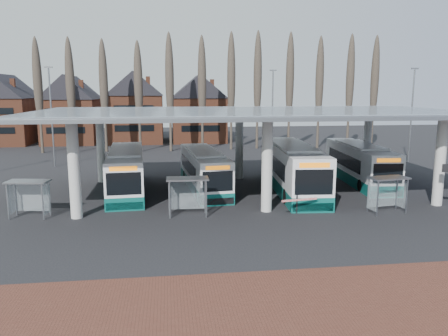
{
  "coord_description": "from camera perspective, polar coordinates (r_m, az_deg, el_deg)",
  "views": [
    {
      "loc": [
        -6.3,
        -24.57,
        7.77
      ],
      "look_at": [
        -2.21,
        7.0,
        2.12
      ],
      "focal_mm": 35.0,
      "sensor_mm": 36.0,
      "label": 1
    }
  ],
  "objects": [
    {
      "name": "bus_2",
      "position": [
        34.78,
        8.9,
        -0.06
      ],
      "size": [
        3.82,
        13.39,
        3.67
      ],
      "rotation": [
        0.0,
        0.0,
        -0.08
      ],
      "color": "white",
      "rests_on": "ground"
    },
    {
      "name": "ground",
      "position": [
        26.53,
        6.74,
        -7.05
      ],
      "size": [
        140.0,
        140.0,
        0.0
      ],
      "primitive_type": "plane",
      "color": "black",
      "rests_on": "ground"
    },
    {
      "name": "townhouse_row",
      "position": [
        69.24,
        -15.38,
        8.19
      ],
      "size": [
        36.8,
        10.3,
        12.25
      ],
      "color": "brown",
      "rests_on": "ground"
    },
    {
      "name": "shelter_0",
      "position": [
        29.6,
        -24.09,
        -2.69
      ],
      "size": [
        2.65,
        1.6,
        2.32
      ],
      "rotation": [
        0.0,
        0.0,
        -0.14
      ],
      "color": "gray",
      "rests_on": "ground"
    },
    {
      "name": "bus_1",
      "position": [
        35.03,
        -2.67,
        -0.31
      ],
      "size": [
        3.36,
        11.39,
        3.12
      ],
      "rotation": [
        0.0,
        0.0,
        0.09
      ],
      "color": "white",
      "rests_on": "ground"
    },
    {
      "name": "lamp_post_a",
      "position": [
        48.08,
        -21.6,
        6.46
      ],
      "size": [
        0.8,
        0.16,
        10.17
      ],
      "color": "slate",
      "rests_on": "ground"
    },
    {
      "name": "bus_0",
      "position": [
        34.92,
        -12.64,
        -0.42
      ],
      "size": [
        3.31,
        12.08,
        3.32
      ],
      "rotation": [
        0.0,
        0.0,
        0.06
      ],
      "color": "white",
      "rests_on": "ground"
    },
    {
      "name": "barrier",
      "position": [
        27.93,
        9.75,
        -4.26
      ],
      "size": [
        2.39,
        0.86,
        1.2
      ],
      "rotation": [
        0.0,
        0.0,
        0.18
      ],
      "color": "black",
      "rests_on": "ground"
    },
    {
      "name": "brick_strip",
      "position": [
        16.06,
        17.8,
        -19.35
      ],
      "size": [
        70.0,
        10.0,
        0.03
      ],
      "primitive_type": "cube",
      "color": "#532D21",
      "rests_on": "ground"
    },
    {
      "name": "shelter_1",
      "position": [
        27.49,
        -4.79,
        -2.6
      ],
      "size": [
        2.64,
        1.36,
        2.43
      ],
      "rotation": [
        0.0,
        0.0,
        -0.02
      ],
      "color": "gray",
      "rests_on": "ground"
    },
    {
      "name": "poplar_row",
      "position": [
        57.92,
        -1.16,
        11.06
      ],
      "size": [
        45.1,
        1.1,
        14.5
      ],
      "color": "#473D33",
      "rests_on": "ground"
    },
    {
      "name": "shelter_2",
      "position": [
        29.96,
        20.47,
        -2.28
      ],
      "size": [
        2.67,
        1.62,
        2.33
      ],
      "rotation": [
        0.0,
        0.0,
        0.15
      ],
      "color": "gray",
      "rests_on": "ground"
    },
    {
      "name": "bus_3",
      "position": [
        39.4,
        17.22,
        0.53
      ],
      "size": [
        3.53,
        12.04,
        3.3
      ],
      "rotation": [
        0.0,
        0.0,
        -0.08
      ],
      "color": "white",
      "rests_on": "ground"
    },
    {
      "name": "lamp_post_b",
      "position": [
        52.1,
        6.33,
        7.32
      ],
      "size": [
        0.8,
        0.16,
        10.17
      ],
      "color": "slate",
      "rests_on": "ground"
    },
    {
      "name": "lamp_post_c",
      "position": [
        51.81,
        23.3,
        6.56
      ],
      "size": [
        0.8,
        0.16,
        10.17
      ],
      "color": "slate",
      "rests_on": "ground"
    },
    {
      "name": "station_canopy",
      "position": [
        33.24,
        3.58,
        6.44
      ],
      "size": [
        32.0,
        16.0,
        6.34
      ],
      "color": "silver",
      "rests_on": "ground"
    }
  ]
}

